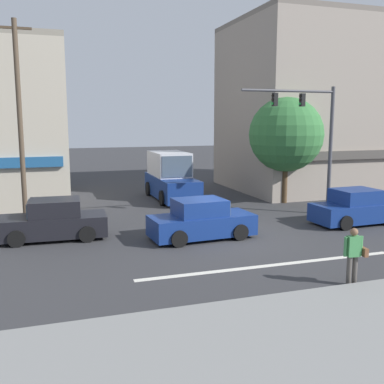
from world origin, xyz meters
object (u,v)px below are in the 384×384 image
utility_pole_near_left (20,121)px  sedan_approaching_near (53,221)px  street_tree (286,135)px  traffic_light_mast (314,130)px  box_truck_crossing_rightbound (171,178)px  pedestrian_foreground_with_bag (354,253)px  sedan_waiting_far (201,221)px  utility_pole_far_right (297,133)px  sedan_crossing_leftbound (357,208)px

utility_pole_near_left → sedan_approaching_near: utility_pole_near_left is taller
street_tree → traffic_light_mast: 3.46m
sedan_approaching_near → utility_pole_near_left: bearing=109.1°
street_tree → sedan_approaching_near: street_tree is taller
box_truck_crossing_rightbound → pedestrian_foreground_with_bag: (1.07, -15.22, -0.30)m
pedestrian_foreground_with_bag → street_tree: bearing=68.7°
sedan_waiting_far → box_truck_crossing_rightbound: box_truck_crossing_rightbound is taller
utility_pole_far_right → sedan_approaching_near: 16.61m
utility_pole_far_right → sedan_waiting_far: (-9.33, -8.44, -3.11)m
utility_pole_near_left → box_truck_crossing_rightbound: 9.54m
sedan_approaching_near → box_truck_crossing_rightbound: (6.83, 7.33, 0.54)m
street_tree → sedan_crossing_leftbound: size_ratio=1.41×
traffic_light_mast → sedan_waiting_far: (-6.53, -2.38, -3.46)m
traffic_light_mast → sedan_crossing_leftbound: size_ratio=1.49×
sedan_waiting_far → pedestrian_foreground_with_bag: pedestrian_foreground_with_bag is taller
utility_pole_far_right → traffic_light_mast: 6.68m
sedan_waiting_far → pedestrian_foreground_with_bag: 6.60m
sedan_approaching_near → pedestrian_foreground_with_bag: size_ratio=2.50×
street_tree → sedan_approaching_near: bearing=-162.1°
street_tree → traffic_light_mast: (-0.48, -3.40, 0.36)m
sedan_crossing_leftbound → pedestrian_foreground_with_bag: (-5.12, -6.34, 0.24)m
utility_pole_far_right → sedan_approaching_near: bearing=-155.7°
utility_pole_near_left → pedestrian_foreground_with_bag: size_ratio=5.33×
utility_pole_near_left → utility_pole_far_right: 16.38m
street_tree → sedan_waiting_far: size_ratio=1.40×
traffic_light_mast → sedan_waiting_far: traffic_light_mast is taller
utility_pole_far_right → sedan_waiting_far: size_ratio=1.75×
utility_pole_near_left → sedan_waiting_far: utility_pole_near_left is taller
pedestrian_foreground_with_bag → utility_pole_near_left: bearing=128.9°
utility_pole_far_right → pedestrian_foreground_with_bag: 16.43m
street_tree → sedan_approaching_near: (-12.55, -4.06, -3.11)m
box_truck_crossing_rightbound → sedan_crossing_leftbound: bearing=-55.2°
sedan_waiting_far → sedan_approaching_near: same height
street_tree → utility_pole_far_right: (2.32, 2.65, 0.01)m
sedan_approaching_near → street_tree: bearing=17.9°
street_tree → utility_pole_far_right: 3.52m
traffic_light_mast → sedan_approaching_near: (-12.07, -0.65, -3.46)m
street_tree → utility_pole_near_left: bearing=-176.8°
utility_pole_near_left → box_truck_crossing_rightbound: (7.97, 4.05, -3.35)m
sedan_crossing_leftbound → box_truck_crossing_rightbound: bearing=124.8°
utility_pole_far_right → traffic_light_mast: bearing=-114.8°
street_tree → box_truck_crossing_rightbound: 7.07m
sedan_crossing_leftbound → pedestrian_foreground_with_bag: size_ratio=2.49×
traffic_light_mast → sedan_crossing_leftbound: (0.94, -2.20, -3.46)m
traffic_light_mast → utility_pole_far_right: bearing=65.2°
sedan_approaching_near → box_truck_crossing_rightbound: box_truck_crossing_rightbound is taller
street_tree → sedan_waiting_far: (-7.01, -5.79, -3.11)m
street_tree → utility_pole_near_left: size_ratio=0.66×
sedan_crossing_leftbound → street_tree: bearing=94.7°
utility_pole_near_left → pedestrian_foreground_with_bag: bearing=-51.1°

